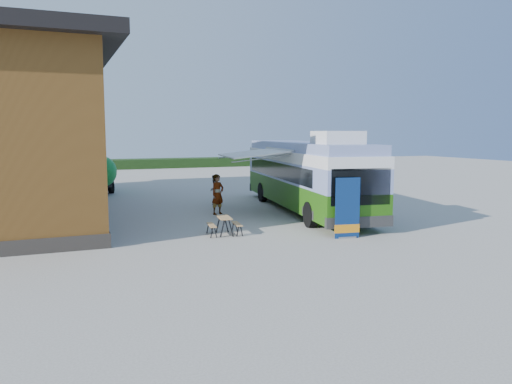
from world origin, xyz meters
name	(u,v)px	position (x,y,z in m)	size (l,w,h in m)	color
ground	(284,234)	(0.00, 0.00, 0.00)	(100.00, 100.00, 0.00)	#BCB7AD
barn	(0,139)	(-10.50, 10.00, 3.59)	(9.60, 21.20, 7.50)	brown
hedge	(206,162)	(8.00, 38.00, 0.50)	(40.00, 3.00, 1.00)	#264419
bus	(305,173)	(3.38, 4.73, 1.89)	(4.57, 13.10, 3.95)	#377613
awning	(257,154)	(0.95, 5.14, 2.87)	(3.38, 4.79, 0.53)	white
banner	(347,214)	(1.81, -1.65, 0.92)	(0.97, 0.28, 2.25)	navy
picnic_table	(224,221)	(-2.20, 0.64, 0.52)	(1.34, 1.22, 0.69)	tan
person_a	(218,194)	(-0.98, 5.34, 0.96)	(0.70, 0.46, 1.92)	#999999
person_b	(215,190)	(-0.13, 8.53, 0.81)	(0.79, 0.62, 1.62)	#999999
slurry_tanker	(95,170)	(-5.70, 17.10, 1.42)	(2.35, 6.69, 2.47)	#198D30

